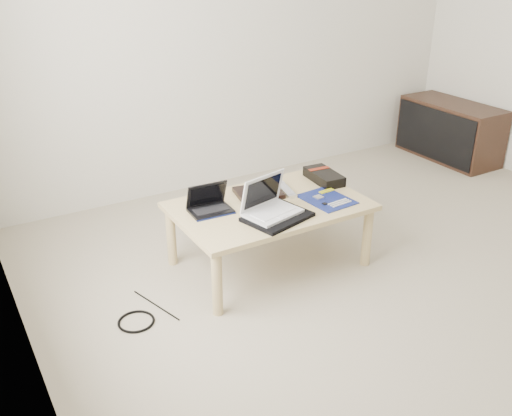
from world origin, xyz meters
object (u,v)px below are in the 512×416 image
media_cabinet (450,131)px  netbook (209,205)px  coffee_table (269,211)px  white_laptop (269,205)px  gpu_box (324,176)px

media_cabinet → netbook: (-2.71, -0.69, 0.18)m
coffee_table → media_cabinet: (2.37, 0.78, -0.10)m
netbook → white_laptop: size_ratio=0.72×
netbook → media_cabinet: bearing=14.2°
media_cabinet → gpu_box: 2.01m
gpu_box → coffee_table: bearing=-166.0°
gpu_box → netbook: bearing=-178.0°
netbook → white_laptop: (0.26, -0.22, 0.03)m
white_laptop → gpu_box: size_ratio=1.13×
coffee_table → white_laptop: white_laptop is taller
gpu_box → white_laptop: bearing=-155.9°
coffee_table → white_laptop: 0.19m
media_cabinet → gpu_box: (-1.89, -0.66, 0.18)m
netbook → white_laptop: 0.34m
media_cabinet → white_laptop: size_ratio=2.67×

